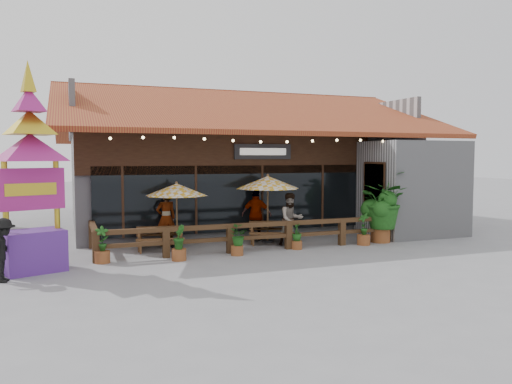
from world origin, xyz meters
name	(u,v)px	position (x,y,z in m)	size (l,w,h in m)	color
ground	(296,245)	(0.00, 0.00, 0.00)	(100.00, 100.00, 0.00)	gray
restaurant_building	(240,174)	(0.26, 6.61, 2.21)	(15.50, 14.73, 6.09)	#9F9FA3
patio_railing	(235,232)	(-2.25, -0.27, 0.61)	(10.00, 2.60, 0.92)	#4D321B
umbrella_left	(177,190)	(-3.86, 1.02, 1.92)	(2.68, 2.68, 2.20)	brown
umbrella_right	(268,183)	(-0.63, 0.98, 2.10)	(2.64, 2.64, 2.41)	brown
picnic_table_left	(160,235)	(-4.44, 0.86, 0.49)	(1.68, 1.51, 0.73)	brown
picnic_table_right	(271,229)	(-0.60, 0.74, 0.50)	(1.89, 1.77, 0.74)	brown
thai_sign_tower	(30,153)	(-8.09, -1.07, 3.11)	(2.77, 2.77, 5.88)	#562589
tropical_plant	(381,202)	(3.10, -0.45, 1.42)	(2.10, 2.24, 2.49)	brown
diner_a	(166,218)	(-4.12, 1.53, 0.94)	(0.68, 0.45, 1.87)	#372011
diner_b	(291,219)	(-0.16, 0.03, 0.90)	(0.87, 0.68, 1.79)	#372011
diner_c	(256,215)	(-0.87, 1.48, 0.92)	(1.08, 0.45, 1.85)	#372011
pedestrian	(4,250)	(-8.68, -2.01, 0.77)	(1.00, 0.57, 1.54)	black
planter_a	(102,248)	(-6.34, -0.61, 0.44)	(0.43, 0.43, 1.06)	brown
planter_b	(179,244)	(-4.23, -1.03, 0.47)	(0.42, 0.45, 1.04)	brown
planter_c	(237,238)	(-2.41, -0.92, 0.52)	(0.73, 0.74, 0.93)	brown
planter_d	(297,237)	(-0.26, -0.64, 0.41)	(0.45, 0.45, 0.85)	brown
planter_e	(364,232)	(2.22, -0.72, 0.46)	(0.44, 0.44, 1.09)	brown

